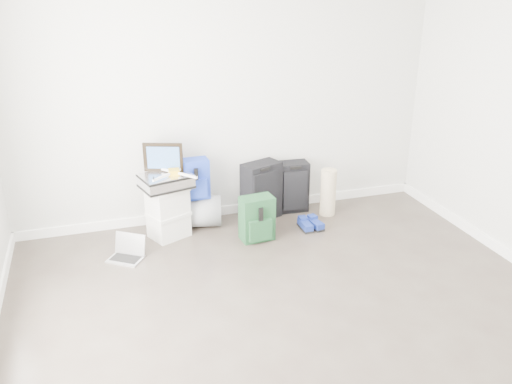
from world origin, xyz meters
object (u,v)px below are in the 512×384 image
object	(u,v)px
duffel_bag	(195,211)
carry_on	(292,187)
boxes_stack	(168,212)
large_suitcase	(261,191)
laptop	(127,253)
briefcase	(166,181)

from	to	relation	value
duffel_bag	carry_on	size ratio (longest dim) A/B	0.95
boxes_stack	duffel_bag	distance (m)	0.36
large_suitcase	laptop	world-z (taller)	large_suitcase
briefcase	duffel_bag	size ratio (longest dim) A/B	0.87
large_suitcase	laptop	distance (m)	1.59
briefcase	large_suitcase	world-z (taller)	briefcase
boxes_stack	large_suitcase	bearing A→B (deg)	-16.88
boxes_stack	briefcase	size ratio (longest dim) A/B	1.13
boxes_stack	carry_on	world-z (taller)	carry_on
duffel_bag	laptop	bearing A→B (deg)	-134.16
briefcase	laptop	distance (m)	0.79
briefcase	carry_on	size ratio (longest dim) A/B	0.83
briefcase	carry_on	xyz separation A→B (m)	(1.42, 0.23, -0.32)
briefcase	large_suitcase	bearing A→B (deg)	-6.91
duffel_bag	large_suitcase	world-z (taller)	large_suitcase
boxes_stack	briefcase	distance (m)	0.33
laptop	large_suitcase	bearing A→B (deg)	52.31
duffel_bag	large_suitcase	bearing A→B (deg)	11.54
briefcase	duffel_bag	bearing A→B (deg)	12.72
duffel_bag	carry_on	bearing A→B (deg)	16.20
briefcase	large_suitcase	distance (m)	1.09
boxes_stack	laptop	xyz separation A→B (m)	(-0.45, -0.33, -0.22)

